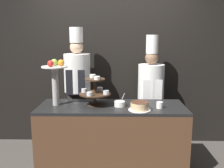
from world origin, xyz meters
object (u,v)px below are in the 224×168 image
Objects in this scene: cup_white at (160,105)px; chef_center_left at (151,91)px; tiered_stand at (95,91)px; chef_left at (78,84)px; cake_round at (140,106)px; serving_bowl_near at (120,104)px; fruit_pedestal at (55,76)px.

cup_white is 0.72m from chef_center_left.
tiered_stand is 0.21× the size of chef_left.
chef_left is at bearing 146.33° from cup_white.
cup_white is at bearing 19.93° from cake_round.
cup_white is at bearing -33.67° from chef_left.
chef_left reaches higher than tiered_stand.
chef_left is at bearing 133.05° from serving_bowl_near.
cup_white is at bearing -89.28° from chef_center_left.
tiered_stand is 0.58m from cake_round.
tiered_stand reaches higher than cake_round.
serving_bowl_near is 0.90m from chef_left.
serving_bowl_near is at bearing -125.16° from chef_center_left.
cup_white is 0.47m from serving_bowl_near.
fruit_pedestal is at bearing 168.96° from cake_round.
chef_center_left is at bearing 54.84° from serving_bowl_near.
fruit_pedestal reaches higher than cup_white.
tiered_stand is at bearing -63.16° from chef_left.
chef_center_left reaches higher than cup_white.
serving_bowl_near is at bearing -8.16° from tiered_stand.
serving_bowl_near is 0.10× the size of chef_center_left.
chef_center_left is at bearing 0.00° from chef_left.
chef_center_left reaches higher than tiered_stand.
serving_bowl_near is at bearing -46.95° from chef_left.
cake_round is 3.27× the size of cup_white.
tiered_stand is at bearing 171.96° from cup_white.
fruit_pedestal is at bearing 175.07° from cup_white.
chef_center_left is at bearing 38.69° from tiered_stand.
cake_round is 1.57× the size of serving_bowl_near.
cake_round is (1.01, -0.20, -0.32)m from fruit_pedestal.
cup_white is 0.04× the size of chef_left.
chef_center_left is (-0.01, 0.72, 0.01)m from cup_white.
fruit_pedestal reaches higher than tiered_stand.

